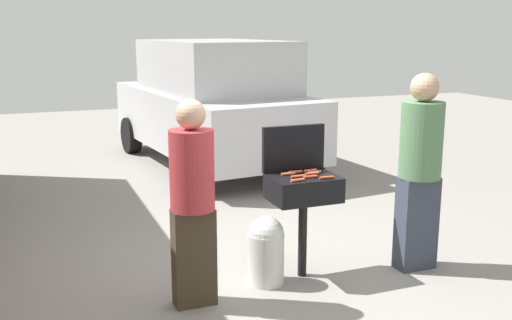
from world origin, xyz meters
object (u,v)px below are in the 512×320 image
hot_dog_4 (295,172)px  hot_dog_0 (310,171)px  hot_dog_2 (327,178)px  hot_dog_1 (314,172)px  bbq_grill (303,192)px  hot_dog_7 (298,180)px  hot_dog_6 (312,174)px  person_right (420,165)px  propane_tank (266,249)px  person_left (193,196)px  hot_dog_5 (298,176)px  parked_minivan (212,103)px  hot_dog_3 (288,174)px  hot_dog_8 (310,177)px

hot_dog_4 → hot_dog_0: bearing=-1.1°
hot_dog_0 → hot_dog_2: (0.02, -0.28, 0.00)m
hot_dog_1 → bbq_grill: bearing=-160.4°
hot_dog_0 → hot_dog_7: size_ratio=1.00×
hot_dog_6 → person_right: bearing=-13.0°
hot_dog_1 → propane_tank: size_ratio=0.21×
hot_dog_1 → person_left: person_left is taller
hot_dog_7 → hot_dog_1: bearing=37.6°
hot_dog_1 → hot_dog_6: bearing=-138.3°
propane_tank → person_right: (1.44, -0.18, 0.67)m
hot_dog_2 → hot_dog_4: size_ratio=1.00×
hot_dog_0 → hot_dog_5: size_ratio=1.00×
parked_minivan → hot_dog_3: bearing=74.8°
propane_tank → person_right: person_right is taller
hot_dog_1 → hot_dog_5: (-0.20, -0.08, 0.00)m
hot_dog_0 → hot_dog_7: same height
bbq_grill → hot_dog_7: 0.26m
parked_minivan → hot_dog_5: bearing=75.5°
hot_dog_2 → hot_dog_8: (-0.12, 0.08, 0.00)m
hot_dog_3 → person_left: (-0.96, -0.28, -0.03)m
bbq_grill → hot_dog_6: size_ratio=7.20×
hot_dog_3 → propane_tank: hot_dog_3 is taller
hot_dog_0 → propane_tank: (-0.49, -0.15, -0.63)m
hot_dog_8 → hot_dog_0: bearing=63.5°
person_left → parked_minivan: bearing=78.7°
hot_dog_4 → hot_dog_3: bearing=-154.7°
hot_dog_1 → parked_minivan: bearing=84.1°
hot_dog_8 → person_right: bearing=-7.0°
hot_dog_0 → parked_minivan: 4.50m
hot_dog_4 → person_right: person_right is taller
hot_dog_7 → person_right: person_right is taller
hot_dog_2 → propane_tank: (-0.51, 0.13, -0.63)m
hot_dog_7 → hot_dog_8: bearing=23.3°
hot_dog_6 → hot_dog_2: bearing=-72.2°
hot_dog_3 → hot_dog_7: (-0.02, -0.23, 0.00)m
propane_tank → hot_dog_7: bearing=-26.8°
hot_dog_0 → hot_dog_7: (-0.25, -0.27, 0.00)m
hot_dog_0 → hot_dog_4: (-0.15, 0.00, 0.00)m
bbq_grill → hot_dog_5: size_ratio=7.20×
hot_dog_2 → hot_dog_7: bearing=177.9°
hot_dog_0 → hot_dog_5: 0.25m
parked_minivan → person_left: bearing=64.6°
person_left → person_right: person_right is taller
hot_dog_6 → propane_tank: (-0.46, -0.04, -0.63)m
person_left → person_right: 2.14m
hot_dog_1 → propane_tank: hot_dog_1 is taller
hot_dog_3 → hot_dog_7: size_ratio=1.00×
hot_dog_3 → hot_dog_8: same height
hot_dog_5 → hot_dog_0: bearing=38.3°
hot_dog_1 → hot_dog_8: (-0.11, -0.13, 0.00)m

